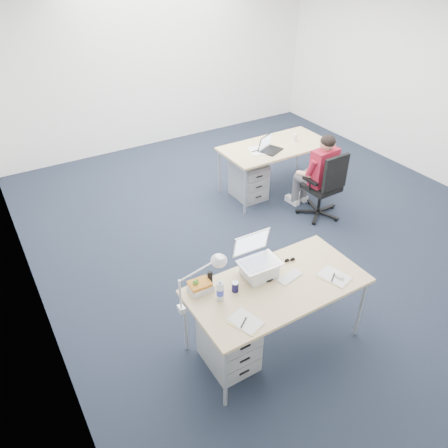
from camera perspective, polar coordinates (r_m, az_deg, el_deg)
The scene contains 24 objects.
floor at distance 5.90m, azimuth 6.87°, elevation -0.61°, with size 7.00×7.00×0.00m, color black.
room at distance 5.13m, azimuth 8.19°, elevation 15.35°, with size 6.02×7.02×2.80m.
desk_near at distance 3.94m, azimuth 6.95°, elevation -8.38°, with size 1.60×0.80×0.73m.
desk_far at distance 6.50m, azimuth 6.73°, elevation 9.78°, with size 1.60×0.80×0.73m.
office_chair at distance 6.14m, azimuth 12.62°, elevation 3.32°, with size 0.63×0.63×0.97m.
seated_person at distance 6.10m, azimuth 11.86°, elevation 6.51°, with size 0.38×0.66×1.17m.
drawer_pedestal_near at distance 4.05m, azimuth 0.60°, elevation -14.94°, with size 0.40×0.50×0.55m, color #A1A3A6.
drawer_pedestal_far at distance 6.46m, azimuth 3.24°, elevation 5.76°, with size 0.40×0.50×0.55m, color #A1A3A6.
silver_laptop at distance 3.87m, azimuth 4.69°, elevation -4.52°, with size 0.36×0.29×0.38m, color silver, non-canonical shape.
wireless_keyboard at distance 3.99m, azimuth 8.58°, elevation -6.87°, with size 0.25×0.10×0.01m, color white.
computer_mouse at distance 4.08m, azimuth 14.84°, elevation -6.60°, with size 0.06×0.10×0.04m, color white.
headphones at distance 3.97m, azimuth 5.35°, elevation -6.60°, with size 0.24×0.18×0.04m, color black, non-canonical shape.
can_koozie at distance 3.79m, azimuth 1.47°, elevation -8.17°, with size 0.06×0.06×0.10m, color #18143F.
water_bottle at distance 3.69m, azimuth -0.51°, elevation -8.62°, with size 0.06×0.06×0.20m, color silver.
bear_figurine at distance 3.79m, azimuth -3.71°, elevation -8.02°, with size 0.07×0.05×0.13m, color #337B20, non-canonical shape.
book_stack at distance 3.80m, azimuth -3.10°, elevation -8.15°, with size 0.20×0.15×0.09m, color silver.
cordless_phone at distance 3.83m, azimuth -1.83°, elevation -7.13°, with size 0.04×0.03×0.15m, color black.
papers_left at distance 3.56m, azimuth 2.81°, elevation -12.72°, with size 0.18×0.26×0.01m, color #E2D082.
papers_right at distance 4.07m, azimuth 14.22°, elevation -6.76°, with size 0.19×0.27×0.01m, color #E2D082.
sunglasses at distance 4.17m, azimuth 8.59°, elevation -4.70°, with size 0.11×0.05×0.02m, color black, non-canonical shape.
desk_lamp at distance 3.55m, azimuth -3.76°, elevation -7.92°, with size 0.40×0.15×0.46m, color silver, non-canonical shape.
dark_laptop at distance 6.25m, azimuth 6.29°, elevation 10.41°, with size 0.32×0.31×0.23m, color black, non-canonical shape.
far_cup at distance 6.66m, azimuth 9.25°, elevation 11.08°, with size 0.07×0.07×0.10m, color white.
far_papers at distance 6.26m, azimuth 4.31°, elevation 9.46°, with size 0.21×0.31×0.01m, color white.
Camera 1 is at (-3.10, -3.76, 3.32)m, focal length 35.00 mm.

